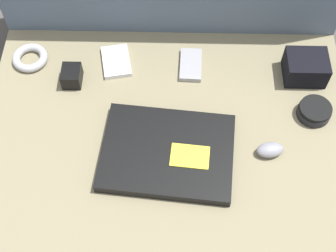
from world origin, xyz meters
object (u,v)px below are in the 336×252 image
Objects in this scene: phone_silver at (191,65)px; charger_brick at (72,76)px; computer_mouse at (270,150)px; speaker_puck at (314,111)px; laptop at (168,152)px; camera_pouch at (306,67)px; phone_black at (116,61)px.

phone_silver is 1.80× the size of charger_brick.
computer_mouse is 0.85× the size of speaker_puck.
camera_pouch reaches higher than laptop.
phone_silver is 1.00× the size of camera_pouch.
speaker_puck reaches higher than computer_mouse.
computer_mouse reaches higher than phone_black.
camera_pouch is (0.50, -0.03, 0.03)m from phone_black.
laptop is 0.28m from phone_silver.
camera_pouch reaches higher than computer_mouse.
laptop is at bearing -161.26° from speaker_puck.
camera_pouch is (0.30, -0.02, 0.03)m from phone_silver.
speaker_puck is 0.13m from camera_pouch.
camera_pouch reaches higher than phone_silver.
phone_black is (-0.39, 0.27, -0.01)m from computer_mouse.
speaker_puck is 0.62m from charger_brick.
speaker_puck is 0.53m from phone_black.
phone_silver is 0.20m from phone_black.
camera_pouch is at bearing -2.32° from phone_silver.
computer_mouse is at bearing 8.08° from laptop.
camera_pouch is 1.80× the size of charger_brick.
speaker_puck is (0.12, 0.11, 0.00)m from computer_mouse.
phone_silver is at bearing 175.54° from camera_pouch.
charger_brick is (-0.25, 0.21, 0.01)m from laptop.
computer_mouse is at bearing -45.84° from phone_black.
charger_brick reaches higher than phone_black.
charger_brick reaches higher than phone_silver.
laptop is 2.81× the size of phone_black.
charger_brick is (-0.50, 0.20, 0.01)m from computer_mouse.
laptop is at bearing -40.29° from charger_brick.
phone_black is 1.97× the size of charger_brick.
charger_brick is (-0.62, 0.09, 0.01)m from speaker_puck.
computer_mouse is at bearing -137.09° from speaker_puck.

